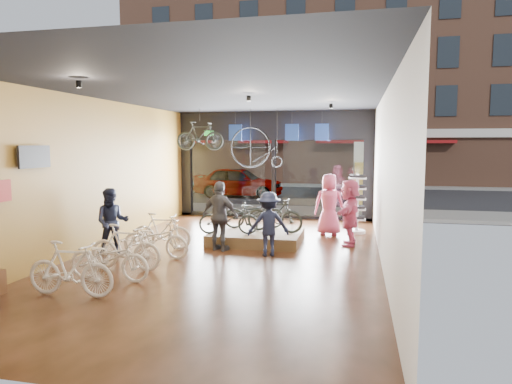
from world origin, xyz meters
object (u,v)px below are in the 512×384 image
(customer_5, at_px, (350,212))
(hung_bike, at_px, (200,136))
(street_car, at_px, (239,182))
(customer_1, at_px, (112,222))
(floor_bike_5, at_px, (161,231))
(display_platform, at_px, (256,237))
(floor_bike_2, at_px, (109,258))
(customer_4, at_px, (329,204))
(floor_bike_3, at_px, (125,247))
(penny_farthing, at_px, (259,149))
(box_truck, at_px, (380,173))
(customer_3, at_px, (268,224))
(display_bike_left, at_px, (229,219))
(floor_bike_4, at_px, (155,239))
(display_bike_mid, at_px, (274,215))
(display_bike_right, at_px, (254,213))
(floor_bike_1, at_px, (70,269))
(sunglasses_rack, at_px, (357,204))
(customer_2, at_px, (220,216))

(customer_5, bearing_deg, hung_bike, -111.27)
(street_car, bearing_deg, customer_1, -179.20)
(floor_bike_5, bearing_deg, display_platform, -63.81)
(hung_bike, bearing_deg, floor_bike_2, -179.85)
(floor_bike_5, relative_size, customer_1, 0.95)
(customer_1, xyz_separation_m, customer_4, (4.88, 3.63, 0.09))
(floor_bike_3, xyz_separation_m, customer_1, (-0.90, 1.06, 0.32))
(customer_5, distance_m, penny_farthing, 4.26)
(box_truck, distance_m, customer_3, 11.12)
(box_truck, bearing_deg, customer_1, -120.10)
(display_bike_left, distance_m, customer_1, 2.92)
(floor_bike_4, xyz_separation_m, hung_bike, (-0.52, 4.65, 2.48))
(display_platform, distance_m, display_bike_mid, 0.79)
(floor_bike_4, relative_size, hung_bike, 1.06)
(floor_bike_4, distance_m, floor_bike_5, 0.89)
(floor_bike_5, relative_size, display_platform, 0.64)
(floor_bike_3, bearing_deg, display_bike_right, -25.65)
(floor_bike_3, height_order, customer_3, customer_3)
(floor_bike_3, relative_size, customer_1, 1.00)
(box_truck, relative_size, hung_bike, 4.41)
(floor_bike_4, bearing_deg, floor_bike_2, -178.44)
(box_truck, distance_m, hung_bike, 9.27)
(customer_1, bearing_deg, customer_5, -1.26)
(customer_3, relative_size, customer_5, 0.88)
(floor_bike_2, bearing_deg, display_platform, -26.20)
(floor_bike_5, height_order, customer_5, customer_5)
(box_truck, relative_size, display_bike_left, 4.45)
(floor_bike_4, relative_size, customer_4, 0.93)
(floor_bike_2, distance_m, floor_bike_4, 1.88)
(floor_bike_1, relative_size, customer_1, 1.01)
(display_platform, xyz_separation_m, customer_3, (0.58, -1.33, 0.61))
(floor_bike_2, bearing_deg, box_truck, -21.95)
(display_bike_left, bearing_deg, sunglasses_rack, -63.32)
(customer_5, xyz_separation_m, penny_farthing, (-2.99, 2.56, 1.63))
(display_bike_mid, height_order, display_bike_right, display_bike_mid)
(floor_bike_1, distance_m, display_bike_left, 4.77)
(customer_5, bearing_deg, customer_4, -150.11)
(floor_bike_1, relative_size, floor_bike_3, 1.01)
(display_bike_left, distance_m, sunglasses_rack, 4.07)
(street_car, bearing_deg, sunglasses_rack, -145.20)
(floor_bike_2, relative_size, customer_5, 0.97)
(floor_bike_3, xyz_separation_m, customer_5, (4.57, 3.47, 0.38))
(customer_3, bearing_deg, sunglasses_rack, -140.02)
(display_bike_left, distance_m, display_bike_right, 1.07)
(customer_4, bearing_deg, box_truck, -101.70)
(floor_bike_3, distance_m, customer_4, 6.16)
(floor_bike_2, height_order, sunglasses_rack, sunglasses_rack)
(floor_bike_2, relative_size, floor_bike_5, 1.10)
(box_truck, relative_size, display_bike_right, 4.15)
(floor_bike_5, distance_m, customer_2, 1.57)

